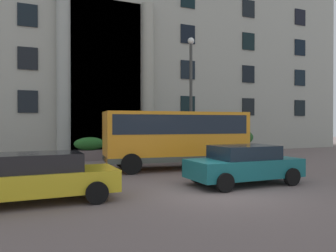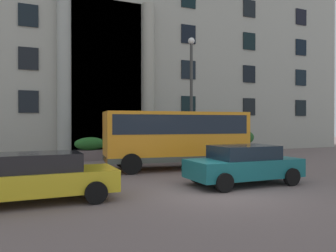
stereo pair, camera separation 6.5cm
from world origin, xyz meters
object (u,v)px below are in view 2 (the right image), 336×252
orange_minibus (176,135)px  bus_stop_sign (241,131)px  hedge_planter_west (90,149)px  hedge_planter_far_west (148,146)px  lamppost_plaza_centre (191,88)px  parked_compact_extra (36,177)px  hedge_planter_east (199,146)px  parked_sedan_second (244,164)px  motorcycle_far_end (260,162)px  hedge_planter_entrance_right (242,142)px

orange_minibus → bus_stop_sign: 5.62m
hedge_planter_west → hedge_planter_far_west: bearing=-7.5°
lamppost_plaza_centre → orange_minibus: bearing=-126.7°
hedge_planter_west → parked_compact_extra: same height
bus_stop_sign → hedge_planter_east: 3.31m
hedge_planter_east → parked_sedan_second: bearing=-109.0°
hedge_planter_west → parked_compact_extra: 10.18m
orange_minibus → hedge_planter_east: orange_minibus is taller
hedge_planter_west → parked_compact_extra: size_ratio=0.43×
hedge_planter_far_west → parked_compact_extra: size_ratio=0.36×
orange_minibus → parked_compact_extra: size_ratio=1.59×
bus_stop_sign → hedge_planter_far_west: bearing=152.5°
bus_stop_sign → parked_compact_extra: bearing=-150.1°
parked_sedan_second → parked_compact_extra: (-6.92, 0.02, -0.01)m
bus_stop_sign → lamppost_plaza_centre: size_ratio=0.38×
hedge_planter_far_west → hedge_planter_east: bearing=3.5°
parked_compact_extra → hedge_planter_east: bearing=42.1°
parked_compact_extra → motorcycle_far_end: 9.68m
bus_stop_sign → parked_sedan_second: (-4.63, -6.65, -1.03)m
hedge_planter_far_west → parked_compact_extra: (-6.56, -9.24, -0.05)m
hedge_planter_entrance_right → hedge_planter_west: size_ratio=1.11×
hedge_planter_east → motorcycle_far_end: bearing=-96.1°
parked_sedan_second → motorcycle_far_end: 3.36m
parked_sedan_second → motorcycle_far_end: bearing=41.3°
orange_minibus → motorcycle_far_end: orange_minibus is taller
lamppost_plaza_centre → bus_stop_sign: bearing=-28.7°
hedge_planter_entrance_right → motorcycle_far_end: bearing=-120.0°
bus_stop_sign → hedge_planter_entrance_right: (2.03, 2.80, -0.91)m
parked_compact_extra → bus_stop_sign: bearing=29.1°
hedge_planter_east → hedge_planter_far_west: (-3.64, -0.22, 0.06)m
parked_compact_extra → hedge_planter_west: bearing=71.5°
parked_compact_extra → lamppost_plaza_centre: bearing=41.3°
hedge_planter_east → hedge_planter_far_west: hedge_planter_far_west is taller
orange_minibus → hedge_planter_west: orange_minibus is taller
bus_stop_sign → motorcycle_far_end: bus_stop_sign is taller
bus_stop_sign → parked_sedan_second: bearing=-124.9°
hedge_planter_entrance_right → hedge_planter_east: bearing=179.5°
bus_stop_sign → parked_sedan_second: size_ratio=0.69×
bus_stop_sign → hedge_planter_west: bearing=160.1°
hedge_planter_east → motorcycle_far_end: size_ratio=0.77×
bus_stop_sign → lamppost_plaza_centre: 3.96m
bus_stop_sign → parked_compact_extra: bus_stop_sign is taller
bus_stop_sign → parked_compact_extra: 13.36m
hedge_planter_west → motorcycle_far_end: (6.33, -7.48, -0.20)m
hedge_planter_far_west → lamppost_plaza_centre: (2.36, -1.16, 3.57)m
bus_stop_sign → hedge_planter_far_west: bus_stop_sign is taller
hedge_planter_entrance_right → motorcycle_far_end: size_ratio=1.07×
hedge_planter_east → parked_sedan_second: hedge_planter_east is taller
orange_minibus → hedge_planter_entrance_right: orange_minibus is taller
orange_minibus → bus_stop_sign: bearing=27.8°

